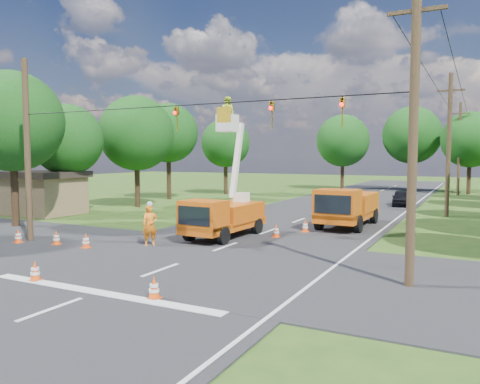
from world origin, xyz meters
The scene contains 31 objects.
ground centered at (0.00, 20.00, 0.00)m, with size 140.00×140.00×0.00m, color #284815.
road_main centered at (0.00, 20.00, 0.00)m, with size 12.00×100.00×0.06m, color black.
road_cross centered at (0.00, 2.00, 0.00)m, with size 56.00×10.00×0.07m, color black.
stop_bar centered at (0.00, -3.20, 0.00)m, with size 9.00×0.45×0.02m, color silver.
edge_line centered at (5.60, 20.00, 0.00)m, with size 0.12×90.00×0.02m, color silver.
bucket_truck centered at (-1.36, 7.25, 1.57)m, with size 2.44×5.73×7.34m.
second_truck centered at (3.47, 13.75, 1.25)m, with size 2.67×6.47×2.40m.
ground_worker centered at (-3.39, 3.75, 0.99)m, with size 0.72×0.47×1.97m, color orange.
distant_car centered at (4.66, 27.85, 0.68)m, with size 1.60×3.97×1.35m, color black.
traffic_cone_0 centered at (-2.92, -3.11, 0.36)m, with size 0.38×0.38×0.71m.
traffic_cone_1 centered at (1.93, -2.91, 0.36)m, with size 0.38×0.38×0.71m.
traffic_cone_2 centered at (1.09, 8.54, 0.36)m, with size 0.38×0.38×0.71m.
traffic_cone_3 centered at (1.88, 10.88, 0.36)m, with size 0.38×0.38×0.71m.
traffic_cone_4 centered at (-5.63, 1.89, 0.36)m, with size 0.38×0.38×0.71m.
traffic_cone_5 centered at (-7.50, 1.85, 0.36)m, with size 0.38×0.38×0.71m.
traffic_cone_6 centered at (-9.53, 1.33, 0.36)m, with size 0.38×0.38×0.71m.
traffic_cone_7 centered at (3.48, 15.85, 0.36)m, with size 0.38×0.38×0.71m.
pole_right_near centered at (8.50, 2.00, 5.11)m, with size 1.80×0.30×10.00m.
pole_right_mid centered at (8.50, 22.00, 5.11)m, with size 1.80×0.30×10.00m.
pole_right_far centered at (8.50, 42.00, 5.11)m, with size 1.80×0.30×10.00m.
pole_left centered at (-9.50, 2.00, 4.50)m, with size 0.30×0.30×9.00m.
signal_span centered at (2.23, 1.99, 5.88)m, with size 18.00×0.29×1.07m.
shed centered at (-18.00, 10.00, 1.62)m, with size 5.50×4.50×3.15m.
tree_left_b centered at (-14.50, 5.00, 6.31)m, with size 6.00×6.00×9.32m.
tree_left_c centered at (-16.50, 11.00, 5.44)m, with size 5.20×5.20×8.06m.
tree_left_d centered at (-15.00, 17.00, 6.12)m, with size 6.20×6.20×9.24m.
tree_left_e centered at (-16.80, 24.00, 6.49)m, with size 5.80×5.80×9.41m.
tree_left_f centered at (-14.80, 32.00, 5.69)m, with size 5.40×5.40×8.40m.
tree_far_a centered at (-5.00, 45.00, 6.19)m, with size 6.60×6.60×9.50m.
tree_far_b centered at (3.00, 47.00, 6.81)m, with size 7.00×7.00×10.32m.
tree_far_c centered at (9.50, 44.00, 6.06)m, with size 6.20×6.20×9.18m.
Camera 1 is at (10.38, -13.86, 4.27)m, focal length 35.00 mm.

